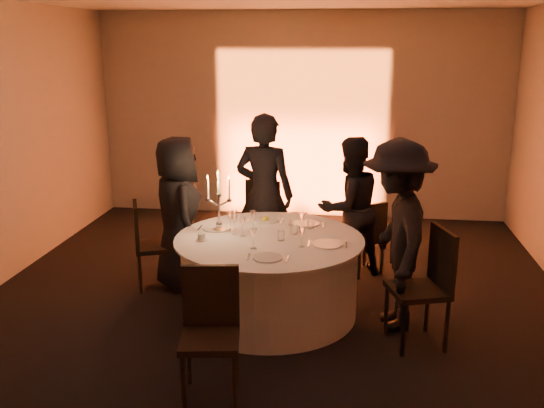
# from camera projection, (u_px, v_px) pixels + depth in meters

# --- Properties ---
(floor) EXTENTS (7.00, 7.00, 0.00)m
(floor) POSITION_uv_depth(u_px,v_px,m) (269.00, 312.00, 5.94)
(floor) COLOR black
(floor) RESTS_ON ground
(wall_back) EXTENTS (7.00, 0.00, 7.00)m
(wall_back) POSITION_uv_depth(u_px,v_px,m) (302.00, 116.00, 8.89)
(wall_back) COLOR #B6B0A9
(wall_back) RESTS_ON floor
(wall_front) EXTENTS (7.00, 0.00, 7.00)m
(wall_front) POSITION_uv_depth(u_px,v_px,m) (137.00, 350.00, 2.20)
(wall_front) COLOR #B6B0A9
(wall_front) RESTS_ON floor
(uplighter_fixture) EXTENTS (0.25, 0.12, 0.10)m
(uplighter_fixture) POSITION_uv_depth(u_px,v_px,m) (299.00, 216.00, 8.98)
(uplighter_fixture) COLOR black
(uplighter_fixture) RESTS_ON floor
(banquet_table) EXTENTS (1.80, 1.80, 0.77)m
(banquet_table) POSITION_uv_depth(u_px,v_px,m) (269.00, 276.00, 5.84)
(banquet_table) COLOR black
(banquet_table) RESTS_ON floor
(chair_left) EXTENTS (0.53, 0.53, 0.94)m
(chair_left) POSITION_uv_depth(u_px,v_px,m) (148.00, 240.00, 6.43)
(chair_left) COLOR black
(chair_left) RESTS_ON floor
(chair_back_left) EXTENTS (0.48, 0.48, 0.97)m
(chair_back_left) POSITION_uv_depth(u_px,v_px,m) (266.00, 212.00, 7.39)
(chair_back_left) COLOR black
(chair_back_left) RESTS_ON floor
(chair_back_right) EXTENTS (0.52, 0.52, 0.85)m
(chair_back_right) POSITION_uv_depth(u_px,v_px,m) (367.00, 234.00, 6.79)
(chair_back_right) COLOR black
(chair_back_right) RESTS_ON floor
(chair_right) EXTENTS (0.58, 0.58, 1.04)m
(chair_right) POSITION_uv_depth(u_px,v_px,m) (428.00, 280.00, 5.20)
(chair_right) COLOR black
(chair_right) RESTS_ON floor
(chair_front) EXTENTS (0.49, 0.49, 0.97)m
(chair_front) POSITION_uv_depth(u_px,v_px,m) (210.00, 325.00, 4.48)
(chair_front) COLOR black
(chair_front) RESTS_ON floor
(guest_left) EXTENTS (0.83, 0.95, 1.63)m
(guest_left) POSITION_uv_depth(u_px,v_px,m) (178.00, 213.00, 6.38)
(guest_left) COLOR black
(guest_left) RESTS_ON floor
(guest_back_left) EXTENTS (0.74, 0.55, 1.83)m
(guest_back_left) POSITION_uv_depth(u_px,v_px,m) (264.00, 195.00, 6.76)
(guest_back_left) COLOR black
(guest_back_left) RESTS_ON floor
(guest_back_right) EXTENTS (0.97, 0.93, 1.58)m
(guest_back_right) POSITION_uv_depth(u_px,v_px,m) (349.00, 208.00, 6.69)
(guest_back_right) COLOR black
(guest_back_right) RESTS_ON floor
(guest_right) EXTENTS (0.75, 1.19, 1.76)m
(guest_right) POSITION_uv_depth(u_px,v_px,m) (397.00, 236.00, 5.45)
(guest_right) COLOR black
(guest_right) RESTS_ON floor
(plate_left) EXTENTS (0.36, 0.28, 0.01)m
(plate_left) POSITION_uv_depth(u_px,v_px,m) (217.00, 228.00, 6.01)
(plate_left) COLOR white
(plate_left) RESTS_ON banquet_table
(plate_back_left) EXTENTS (0.36, 0.27, 0.08)m
(plate_back_left) POSITION_uv_depth(u_px,v_px,m) (265.00, 220.00, 6.26)
(plate_back_left) COLOR white
(plate_back_left) RESTS_ON banquet_table
(plate_back_right) EXTENTS (0.36, 0.26, 0.01)m
(plate_back_right) POSITION_uv_depth(u_px,v_px,m) (307.00, 224.00, 6.16)
(plate_back_right) COLOR white
(plate_back_right) RESTS_ON banquet_table
(plate_right) EXTENTS (0.36, 0.28, 0.01)m
(plate_right) POSITION_uv_depth(u_px,v_px,m) (327.00, 244.00, 5.54)
(plate_right) COLOR white
(plate_right) RESTS_ON banquet_table
(plate_front) EXTENTS (0.36, 0.26, 0.01)m
(plate_front) POSITION_uv_depth(u_px,v_px,m) (267.00, 258.00, 5.20)
(plate_front) COLOR white
(plate_front) RESTS_ON banquet_table
(coffee_cup) EXTENTS (0.11, 0.11, 0.07)m
(coffee_cup) POSITION_uv_depth(u_px,v_px,m) (201.00, 237.00, 5.67)
(coffee_cup) COLOR white
(coffee_cup) RESTS_ON banquet_table
(candelabra) EXTENTS (0.26, 0.12, 0.61)m
(candelabra) POSITION_uv_depth(u_px,v_px,m) (219.00, 210.00, 5.89)
(candelabra) COLOR white
(candelabra) RESTS_ON banquet_table
(wine_glass_a) EXTENTS (0.07, 0.07, 0.19)m
(wine_glass_a) POSITION_uv_depth(u_px,v_px,m) (253.00, 216.00, 5.96)
(wine_glass_a) COLOR white
(wine_glass_a) RESTS_ON banquet_table
(wine_glass_b) EXTENTS (0.07, 0.07, 0.19)m
(wine_glass_b) POSITION_uv_depth(u_px,v_px,m) (302.00, 232.00, 5.45)
(wine_glass_b) COLOR white
(wine_glass_b) RESTS_ON banquet_table
(wine_glass_c) EXTENTS (0.07, 0.07, 0.19)m
(wine_glass_c) POSITION_uv_depth(u_px,v_px,m) (302.00, 219.00, 5.87)
(wine_glass_c) COLOR white
(wine_glass_c) RESTS_ON banquet_table
(wine_glass_d) EXTENTS (0.07, 0.07, 0.19)m
(wine_glass_d) POSITION_uv_depth(u_px,v_px,m) (230.00, 218.00, 5.90)
(wine_glass_d) COLOR white
(wine_glass_d) RESTS_ON banquet_table
(wine_glass_e) EXTENTS (0.07, 0.07, 0.19)m
(wine_glass_e) POSITION_uv_depth(u_px,v_px,m) (235.00, 215.00, 5.98)
(wine_glass_e) COLOR white
(wine_glass_e) RESTS_ON banquet_table
(wine_glass_f) EXTENTS (0.07, 0.07, 0.19)m
(wine_glass_f) POSITION_uv_depth(u_px,v_px,m) (243.00, 223.00, 5.74)
(wine_glass_f) COLOR white
(wine_glass_f) RESTS_ON banquet_table
(wine_glass_g) EXTENTS (0.07, 0.07, 0.19)m
(wine_glass_g) POSITION_uv_depth(u_px,v_px,m) (253.00, 234.00, 5.41)
(wine_glass_g) COLOR white
(wine_glass_g) RESTS_ON banquet_table
(wine_glass_h) EXTENTS (0.07, 0.07, 0.19)m
(wine_glass_h) POSITION_uv_depth(u_px,v_px,m) (235.00, 221.00, 5.81)
(wine_glass_h) COLOR white
(wine_glass_h) RESTS_ON banquet_table
(tumbler_a) EXTENTS (0.07, 0.07, 0.09)m
(tumbler_a) POSITION_uv_depth(u_px,v_px,m) (311.00, 224.00, 6.01)
(tumbler_a) COLOR white
(tumbler_a) RESTS_ON banquet_table
(tumbler_b) EXTENTS (0.07, 0.07, 0.09)m
(tumbler_b) POSITION_uv_depth(u_px,v_px,m) (294.00, 229.00, 5.84)
(tumbler_b) COLOR white
(tumbler_b) RESTS_ON banquet_table
(tumbler_c) EXTENTS (0.07, 0.07, 0.09)m
(tumbler_c) POSITION_uv_depth(u_px,v_px,m) (281.00, 236.00, 5.66)
(tumbler_c) COLOR white
(tumbler_c) RESTS_ON banquet_table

